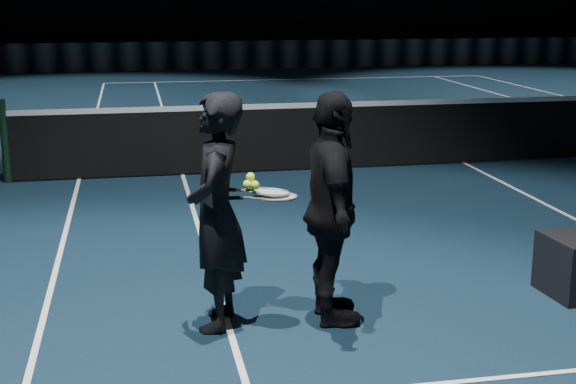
# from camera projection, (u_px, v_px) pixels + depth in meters

# --- Properties ---
(floor) EXTENTS (36.00, 36.00, 0.00)m
(floor) POSITION_uv_depth(u_px,v_px,m) (464.00, 163.00, 11.75)
(floor) COLOR black
(floor) RESTS_ON ground
(court_lines) EXTENTS (10.98, 23.78, 0.01)m
(court_lines) POSITION_uv_depth(u_px,v_px,m) (464.00, 163.00, 11.75)
(court_lines) COLOR white
(court_lines) RESTS_ON floor
(net_post_left) EXTENTS (0.10, 0.10, 1.10)m
(net_post_left) POSITION_uv_depth(u_px,v_px,m) (5.00, 141.00, 10.43)
(net_post_left) COLOR black
(net_post_left) RESTS_ON floor
(net_mesh) EXTENTS (12.80, 0.02, 0.86)m
(net_mesh) POSITION_uv_depth(u_px,v_px,m) (466.00, 133.00, 11.65)
(net_mesh) COLOR black
(net_mesh) RESTS_ON floor
(net_tape) EXTENTS (12.80, 0.03, 0.07)m
(net_tape) POSITION_uv_depth(u_px,v_px,m) (467.00, 101.00, 11.53)
(net_tape) COLOR white
(net_tape) RESTS_ON net_mesh
(sponsor_backdrop) EXTENTS (22.00, 0.15, 0.90)m
(sponsor_backdrop) POSITION_uv_depth(u_px,v_px,m) (277.00, 54.00, 26.41)
(sponsor_backdrop) COLOR black
(sponsor_backdrop) RESTS_ON floor
(player_a) EXTENTS (0.57, 0.72, 1.75)m
(player_a) POSITION_uv_depth(u_px,v_px,m) (216.00, 213.00, 5.83)
(player_a) COLOR black
(player_a) RESTS_ON floor
(player_b) EXTENTS (0.51, 1.06, 1.75)m
(player_b) POSITION_uv_depth(u_px,v_px,m) (332.00, 210.00, 5.91)
(player_b) COLOR black
(player_b) RESTS_ON floor
(racket_lower) EXTENTS (0.70, 0.28, 0.03)m
(racket_lower) POSITION_uv_depth(u_px,v_px,m) (278.00, 197.00, 5.85)
(racket_lower) COLOR black
(racket_lower) RESTS_ON player_a
(racket_upper) EXTENTS (0.69, 0.24, 0.10)m
(racket_upper) POSITION_uv_depth(u_px,v_px,m) (271.00, 192.00, 5.88)
(racket_upper) COLOR black
(racket_upper) RESTS_ON player_b
(tennis_balls) EXTENTS (0.12, 0.10, 0.12)m
(tennis_balls) POSITION_uv_depth(u_px,v_px,m) (251.00, 182.00, 5.81)
(tennis_balls) COLOR #D7F133
(tennis_balls) RESTS_ON racket_upper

